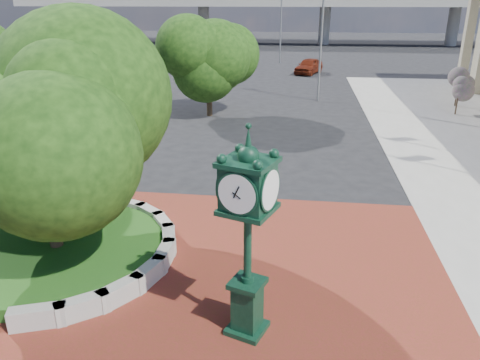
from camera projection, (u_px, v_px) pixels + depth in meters
name	position (u px, v px, depth m)	size (l,w,h in m)	color
ground	(228.00, 269.00, 13.04)	(200.00, 200.00, 0.00)	black
plaza	(222.00, 289.00, 12.11)	(12.00, 12.00, 0.04)	brown
planter_wall	(134.00, 254.00, 13.27)	(2.96, 6.77, 0.54)	#9E9B93
grass_bed	(58.00, 251.00, 13.58)	(6.10, 6.10, 0.40)	#184814
overpass	(293.00, 2.00, 75.38)	(90.00, 12.00, 7.50)	#9E9B93
tree_planter	(39.00, 134.00, 12.30)	(5.20, 5.20, 6.33)	#38281C
tree_street	(208.00, 64.00, 28.99)	(4.40, 4.40, 5.45)	#38281C
post_clock	(248.00, 228.00, 9.66)	(1.22, 1.22, 4.77)	black
parked_car	(309.00, 66.00, 46.69)	(1.79, 4.45, 1.52)	#641F0E
street_lamp_near	(325.00, 28.00, 32.65)	(1.90, 0.77, 8.71)	slate
street_lamp_far	(283.00, 13.00, 52.86)	(2.03, 0.85, 9.36)	slate
shrub_mid	(459.00, 90.00, 29.77)	(1.20, 1.20, 2.20)	#38281C
shrub_far	(458.00, 84.00, 32.16)	(1.20, 1.20, 2.20)	#38281C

